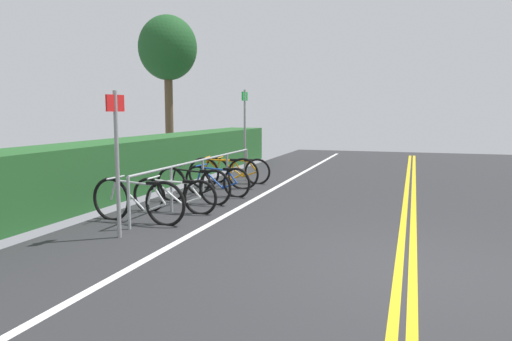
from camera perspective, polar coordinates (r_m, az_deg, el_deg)
name	(u,v)px	position (r m, az deg, el deg)	size (l,w,h in m)	color
ground_plane	(406,272)	(6.16, 16.92, -11.21)	(34.66, 10.46, 0.05)	#2B2B2D
centre_line_yellow_inner	(413,271)	(6.15, 17.69, -11.00)	(31.20, 0.10, 0.00)	gold
centre_line_yellow_outer	(399,269)	(6.15, 16.17, -10.94)	(31.20, 0.10, 0.00)	gold
bike_lane_stripe_white	(167,248)	(6.91, -10.24, -8.79)	(31.20, 0.12, 0.00)	white
bike_rack	(203,169)	(10.47, -6.18, 0.15)	(5.77, 0.05, 0.86)	#9EA0A5
bicycle_0	(138,201)	(8.47, -13.54, -3.43)	(0.46, 1.84, 0.78)	black
bicycle_1	(174,196)	(9.16, -9.42, -2.88)	(0.46, 1.68, 0.68)	black
bicycle_2	(193,185)	(10.07, -7.32, -1.72)	(0.46, 1.78, 0.76)	black
bicycle_3	(217,181)	(10.89, -4.55, -1.21)	(0.46, 1.66, 0.69)	black
bicycle_4	(223,173)	(11.87, -3.80, -0.29)	(0.46, 1.73, 0.79)	black
bicycle_5	(237,171)	(12.71, -2.23, -0.01)	(0.46, 1.77, 0.70)	black
sign_post_near	(117,150)	(7.41, -15.82, 2.32)	(0.36, 0.08, 2.15)	gray
sign_post_far	(245,125)	(13.77, -1.31, 5.25)	(0.36, 0.06, 2.44)	gray
hedge_backdrop	(152,161)	(12.73, -11.93, 1.10)	(14.72, 1.29, 1.20)	#235626
tree_mid	(168,50)	(18.00, -10.17, 13.60)	(2.04, 2.04, 5.17)	brown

